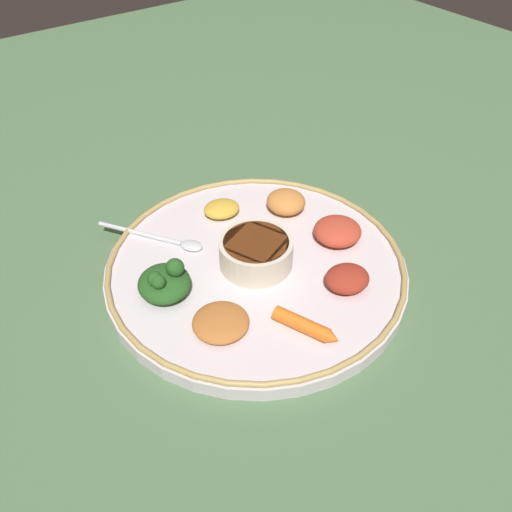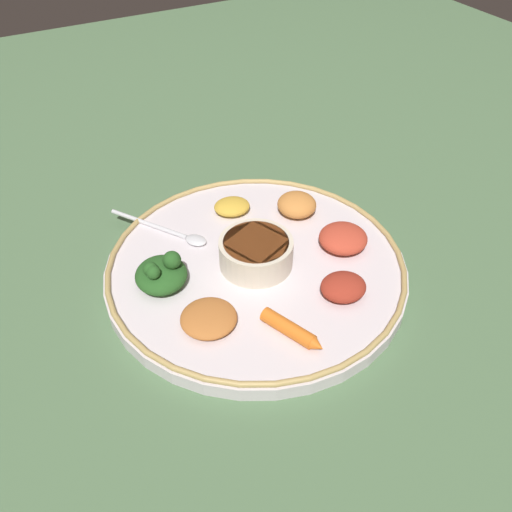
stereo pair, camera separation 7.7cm
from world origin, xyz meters
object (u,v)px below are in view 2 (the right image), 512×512
center_bowl (256,252)px  spoon (172,232)px  greens_pile (161,273)px  carrot_near_spoon (292,330)px

center_bowl → spoon: center_bowl is taller
center_bowl → greens_pile: 0.14m
center_bowl → greens_pile: size_ratio=1.11×
greens_pile → spoon: bearing=-119.1°
center_bowl → spoon: (0.08, -0.12, -0.02)m
greens_pile → center_bowl: bearing=169.0°
carrot_near_spoon → center_bowl: bearing=-100.0°
center_bowl → carrot_near_spoon: (0.02, 0.14, -0.01)m
center_bowl → greens_pile: bearing=-11.0°
spoon → greens_pile: greens_pile is taller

